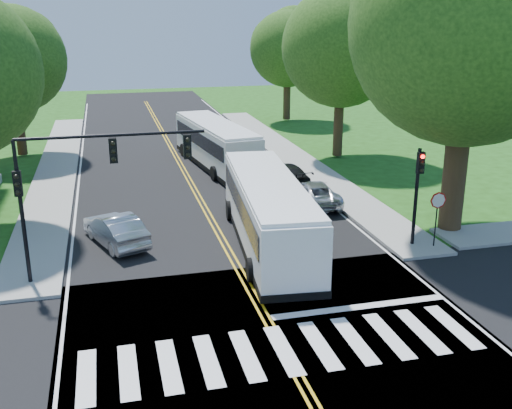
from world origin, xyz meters
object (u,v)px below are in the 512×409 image
object	(u,v)px
signal_nw	(83,173)
bus_follow	(216,144)
bus_lead	(268,211)
hatchback	(116,229)
suv	(313,193)
signal_ne	(418,184)
dark_sedan	(285,175)

from	to	relation	value
signal_nw	bus_follow	distance (m)	19.10
bus_lead	hatchback	bearing A→B (deg)	-9.86
suv	signal_ne	bearing A→B (deg)	111.23
hatchback	suv	xyz separation A→B (m)	(10.71, 3.46, -0.06)
suv	dark_sedan	distance (m)	4.11
bus_lead	dark_sedan	bearing A→B (deg)	-105.75
signal_nw	hatchback	size ratio (longest dim) A/B	1.61
bus_lead	suv	bearing A→B (deg)	-121.67
dark_sedan	bus_follow	bearing A→B (deg)	-67.78
bus_follow	suv	size ratio (longest dim) A/B	2.48
signal_ne	dark_sedan	distance (m)	11.70
bus_lead	suv	distance (m)	6.72
bus_follow	dark_sedan	world-z (taller)	bus_follow
signal_nw	dark_sedan	size ratio (longest dim) A/B	1.51
bus_lead	dark_sedan	world-z (taller)	bus_lead
signal_nw	suv	world-z (taller)	signal_nw
bus_lead	hatchback	xyz separation A→B (m)	(-6.70, 1.84, -0.91)
signal_ne	hatchback	xyz separation A→B (m)	(-13.02, 3.61, -2.22)
bus_follow	hatchback	world-z (taller)	bus_follow
signal_ne	suv	world-z (taller)	signal_ne
signal_nw	signal_ne	bearing A→B (deg)	0.05
signal_nw	hatchback	bearing A→B (deg)	74.02
suv	bus_follow	bearing A→B (deg)	-67.11
signal_ne	hatchback	world-z (taller)	signal_ne
hatchback	dark_sedan	bearing A→B (deg)	-164.39
signal_ne	dark_sedan	bearing A→B (deg)	103.46
signal_ne	suv	distance (m)	7.78
signal_nw	bus_follow	bearing A→B (deg)	64.33
suv	signal_nw	bearing A→B (deg)	34.26
signal_nw	hatchback	world-z (taller)	signal_nw
signal_ne	suv	bearing A→B (deg)	108.06
hatchback	dark_sedan	xyz separation A→B (m)	(10.35, 7.56, -0.05)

